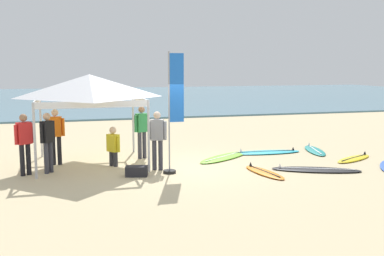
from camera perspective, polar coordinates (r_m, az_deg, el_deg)
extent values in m
plane|color=beige|center=(13.32, -1.28, -5.13)|extent=(80.00, 80.00, 0.00)
cube|color=#568499|center=(43.25, -11.35, 3.83)|extent=(80.00, 36.00, 0.10)
cylinder|color=#B7B7BC|center=(12.61, -19.35, -1.57)|extent=(0.07, 0.07, 2.05)
cylinder|color=#B7B7BC|center=(12.77, -5.52, -1.05)|extent=(0.07, 0.07, 2.05)
cylinder|color=#B7B7BC|center=(15.64, -18.65, 0.21)|extent=(0.07, 0.07, 2.05)
cylinder|color=#B7B7BC|center=(15.77, -7.48, 0.62)|extent=(0.07, 0.07, 2.05)
cube|color=white|center=(12.49, -12.52, 2.92)|extent=(3.06, 0.03, 0.18)
cube|color=white|center=(15.54, -13.15, 3.84)|extent=(3.06, 0.03, 0.18)
cube|color=white|center=(14.02, -19.13, 3.20)|extent=(0.03, 3.06, 0.18)
cube|color=white|center=(14.17, -6.67, 3.62)|extent=(0.03, 3.06, 0.18)
pyramid|color=white|center=(13.99, -12.92, 5.23)|extent=(3.18, 3.18, 0.70)
ellipsoid|color=yellow|center=(15.42, 19.86, -3.67)|extent=(1.86, 1.29, 0.07)
cube|color=black|center=(15.41, 19.87, -3.54)|extent=(1.41, 0.76, 0.01)
cone|color=black|center=(16.07, 21.11, -2.94)|extent=(0.09, 0.09, 0.12)
ellipsoid|color=black|center=(13.48, 15.51, -5.11)|extent=(2.60, 1.64, 0.07)
cube|color=white|center=(13.47, 15.52, -4.96)|extent=(1.99, 0.90, 0.01)
cone|color=white|center=(13.36, 11.10, -4.67)|extent=(0.09, 0.09, 0.12)
ellipsoid|color=#7AD12D|center=(14.78, 4.12, -3.71)|extent=(2.37, 1.97, 0.07)
cube|color=white|center=(14.77, 4.12, -3.56)|extent=(1.71, 1.25, 0.01)
cone|color=white|center=(15.58, 6.21, -2.77)|extent=(0.09, 0.09, 0.12)
ellipsoid|color=#19847F|center=(16.46, 15.33, -2.77)|extent=(1.03, 2.02, 0.07)
cube|color=white|center=(16.46, 15.33, -2.64)|extent=(0.49, 1.61, 0.01)
cone|color=white|center=(17.21, 14.65, -1.97)|extent=(0.09, 0.09, 0.12)
ellipsoid|color=#23B2CC|center=(15.76, 9.29, -3.06)|extent=(2.56, 0.84, 0.07)
cube|color=black|center=(15.76, 9.29, -2.92)|extent=(2.15, 0.18, 0.01)
cone|color=black|center=(16.15, 12.72, -2.54)|extent=(0.09, 0.09, 0.12)
ellipsoid|color=orange|center=(12.83, 9.18, -5.58)|extent=(0.75, 1.85, 0.07)
cube|color=black|center=(12.82, 9.18, -5.41)|extent=(0.27, 1.52, 0.01)
cone|color=black|center=(13.42, 7.46, -4.53)|extent=(0.09, 0.09, 0.12)
cylinder|color=#383842|center=(14.77, -6.07, -2.14)|extent=(0.13, 0.13, 0.88)
cylinder|color=#383842|center=(14.68, -6.66, -2.21)|extent=(0.13, 0.13, 0.88)
cube|color=#2D8C47|center=(14.61, -6.41, 0.68)|extent=(0.42, 0.35, 0.60)
sphere|color=#9E7051|center=(14.57, -6.43, 2.34)|extent=(0.21, 0.21, 0.21)
cylinder|color=#2D8C47|center=(14.74, -5.66, 0.68)|extent=(0.09, 0.09, 0.54)
cylinder|color=#2D8C47|center=(14.49, -7.17, 0.53)|extent=(0.09, 0.09, 0.54)
cylinder|color=black|center=(13.17, -20.76, -3.85)|extent=(0.13, 0.13, 0.88)
cylinder|color=black|center=(13.25, -20.06, -3.74)|extent=(0.13, 0.13, 0.88)
cube|color=red|center=(13.08, -20.57, -0.62)|extent=(0.42, 0.38, 0.60)
sphere|color=#9E7051|center=(13.03, -20.66, 1.23)|extent=(0.21, 0.21, 0.21)
cylinder|color=red|center=(12.99, -21.47, -0.81)|extent=(0.09, 0.09, 0.54)
cylinder|color=red|center=(13.19, -19.67, -0.60)|extent=(0.09, 0.09, 0.54)
cylinder|color=#383842|center=(13.23, -18.03, -3.67)|extent=(0.13, 0.13, 0.88)
cylinder|color=#383842|center=(13.36, -17.51, -3.54)|extent=(0.13, 0.13, 0.88)
cube|color=black|center=(13.17, -17.90, -0.44)|extent=(0.40, 0.42, 0.60)
sphere|color=tan|center=(13.12, -17.98, 1.39)|extent=(0.21, 0.21, 0.21)
cylinder|color=black|center=(13.00, -18.58, -0.66)|extent=(0.09, 0.09, 0.54)
cylinder|color=black|center=(13.34, -17.24, -0.40)|extent=(0.09, 0.09, 0.54)
cylinder|color=black|center=(14.33, -17.21, -2.76)|extent=(0.13, 0.13, 0.88)
cylinder|color=black|center=(14.30, -16.49, -2.75)|extent=(0.13, 0.13, 0.88)
cube|color=orange|center=(14.20, -16.97, 0.18)|extent=(0.39, 0.27, 0.60)
sphere|color=beige|center=(14.15, -17.04, 1.88)|extent=(0.21, 0.21, 0.21)
cylinder|color=orange|center=(14.24, -17.88, 0.08)|extent=(0.09, 0.09, 0.54)
cylinder|color=orange|center=(14.17, -16.05, 0.12)|extent=(0.09, 0.09, 0.54)
cylinder|color=#383842|center=(13.05, -4.02, -3.45)|extent=(0.13, 0.13, 0.88)
cylinder|color=#383842|center=(13.07, -4.80, -3.44)|extent=(0.13, 0.13, 0.88)
cube|color=gray|center=(12.93, -4.45, -0.23)|extent=(0.41, 0.32, 0.60)
sphere|color=beige|center=(12.88, -4.47, 1.64)|extent=(0.21, 0.21, 0.21)
cylinder|color=gray|center=(12.91, -3.43, -0.32)|extent=(0.09, 0.09, 0.54)
cylinder|color=gray|center=(12.97, -5.45, -0.31)|extent=(0.09, 0.09, 0.54)
cylinder|color=#2D2D33|center=(13.70, -9.69, -3.92)|extent=(0.13, 0.13, 0.45)
cylinder|color=#2D2D33|center=(13.83, -10.20, -3.82)|extent=(0.13, 0.13, 0.45)
cube|color=yellow|center=(13.67, -9.99, -1.88)|extent=(0.39, 0.42, 0.52)
sphere|color=beige|center=(13.62, -10.03, -0.28)|extent=(0.21, 0.21, 0.21)
cylinder|color=yellow|center=(13.51, -9.33, -2.06)|extent=(0.09, 0.09, 0.47)
cylinder|color=yellow|center=(13.85, -10.63, -1.85)|extent=(0.09, 0.09, 0.47)
cylinder|color=#99999E|center=(12.46, -2.92, 1.89)|extent=(0.04, 0.04, 3.40)
cube|color=blue|center=(12.46, -1.95, 5.12)|extent=(0.40, 0.02, 1.90)
cylinder|color=black|center=(12.74, -2.87, -5.56)|extent=(0.36, 0.36, 0.08)
cube|color=#232328|center=(12.44, -7.06, -5.46)|extent=(0.66, 0.46, 0.28)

